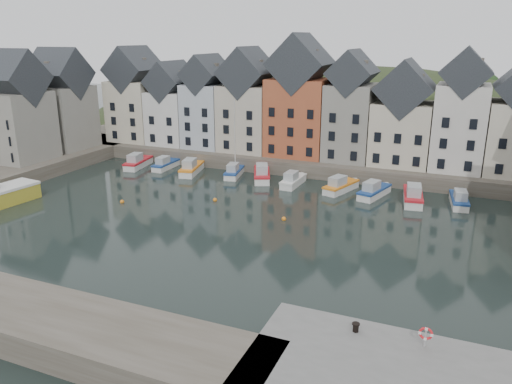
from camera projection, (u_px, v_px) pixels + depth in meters
The scene contains 18 objects.
ground at pixel (214, 228), 52.31m from camera, with size 260.00×260.00×0.00m, color black.
far_quay at pixel (302, 157), 78.40m from camera, with size 90.00×16.00×2.00m, color #4A4439.
hillside at pixel (337, 218), 106.93m from camera, with size 153.60×70.40×64.00m.
far_terrace at pixel (320, 110), 73.11m from camera, with size 72.37×8.16×17.78m.
left_terrace at pixel (41, 108), 74.87m from camera, with size 7.65×17.00×15.69m.
mooring_buoys at pixel (204, 206), 58.44m from camera, with size 20.50×5.50×0.50m.
boat_a at pixel (138, 163), 76.33m from camera, with size 3.04×6.75×2.50m.
boat_b at pixel (165, 165), 75.52m from camera, with size 1.94×5.75×2.19m.
boat_c at pixel (191, 168), 72.87m from camera, with size 3.53×6.93×2.55m.
boat_d at pixel (234, 171), 71.37m from camera, with size 2.92×6.04×11.08m.
boat_e at pixel (262, 174), 69.65m from camera, with size 4.61×7.14×2.63m.
boat_f at pixel (293, 181), 66.94m from camera, with size 2.00×5.95×2.27m.
boat_g at pixel (340, 186), 64.35m from camera, with size 3.69×6.49×2.38m.
boat_h at pixel (374, 191), 62.23m from camera, with size 3.46×6.52×2.39m.
boat_i at pixel (413, 196), 60.10m from camera, with size 3.06×7.13×2.65m.
boat_j at pixel (459, 200), 59.02m from camera, with size 2.51×6.06×2.26m.
mooring_bollard at pixel (356, 327), 30.31m from camera, with size 0.48×0.48×0.56m.
life_ring_post at pixel (426, 334), 28.62m from camera, with size 0.80×0.17×1.30m.
Camera 1 is at (23.01, -43.27, 19.19)m, focal length 35.00 mm.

